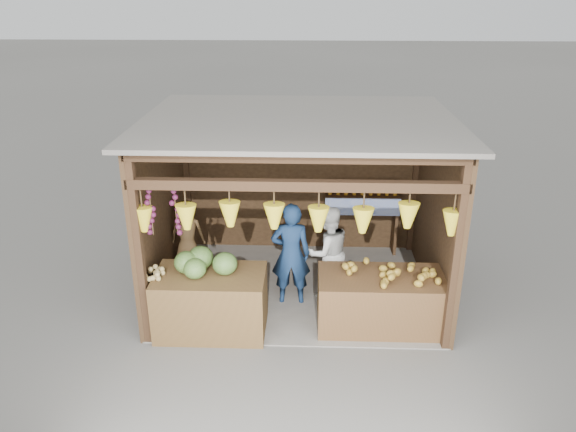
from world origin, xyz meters
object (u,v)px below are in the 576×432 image
object	(u,v)px
counter_right	(382,301)
man_standing	(291,254)
vendor_seated	(187,234)
woman_standing	(328,252)
counter_left	(211,302)

from	to	relation	value
counter_right	man_standing	world-z (taller)	man_standing
counter_right	vendor_seated	size ratio (longest dim) A/B	1.62
counter_right	woman_standing	world-z (taller)	woman_standing
man_standing	vendor_seated	bearing A→B (deg)	-22.69
counter_right	woman_standing	distance (m)	1.13
vendor_seated	man_standing	bearing A→B (deg)	163.02
counter_right	man_standing	size ratio (longest dim) A/B	1.11
counter_left	vendor_seated	distance (m)	1.51
woman_standing	man_standing	bearing A→B (deg)	-0.51
counter_left	vendor_seated	world-z (taller)	vendor_seated
man_standing	vendor_seated	size ratio (longest dim) A/B	1.46
man_standing	counter_right	bearing A→B (deg)	152.96
counter_left	counter_right	size ratio (longest dim) A/B	0.83
man_standing	woman_standing	bearing A→B (deg)	-159.83
counter_right	vendor_seated	bearing A→B (deg)	157.95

